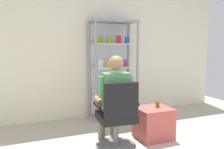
{
  "coord_description": "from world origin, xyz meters",
  "views": [
    {
      "loc": [
        -1.39,
        -1.51,
        1.42
      ],
      "look_at": [
        -0.07,
        1.65,
        1.0
      ],
      "focal_mm": 37.98,
      "sensor_mm": 36.0,
      "label": 1
    }
  ],
  "objects_px": {
    "storage_crate": "(153,123)",
    "office_chair": "(117,123)",
    "display_cabinet_main": "(112,69)",
    "tea_glass": "(158,104)",
    "seated_shopkeeper": "(114,97)"
  },
  "relations": [
    {
      "from": "seated_shopkeeper",
      "to": "display_cabinet_main",
      "type": "bearing_deg",
      "value": 68.14
    },
    {
      "from": "office_chair",
      "to": "storage_crate",
      "type": "distance_m",
      "value": 0.74
    },
    {
      "from": "tea_glass",
      "to": "seated_shopkeeper",
      "type": "bearing_deg",
      "value": -176.34
    },
    {
      "from": "display_cabinet_main",
      "to": "office_chair",
      "type": "bearing_deg",
      "value": -110.18
    },
    {
      "from": "display_cabinet_main",
      "to": "office_chair",
      "type": "relative_size",
      "value": 1.98
    },
    {
      "from": "storage_crate",
      "to": "office_chair",
      "type": "bearing_deg",
      "value": -164.32
    },
    {
      "from": "storage_crate",
      "to": "display_cabinet_main",
      "type": "bearing_deg",
      "value": 96.92
    },
    {
      "from": "office_chair",
      "to": "storage_crate",
      "type": "height_order",
      "value": "office_chair"
    },
    {
      "from": "display_cabinet_main",
      "to": "seated_shopkeeper",
      "type": "distance_m",
      "value": 1.43
    },
    {
      "from": "storage_crate",
      "to": "seated_shopkeeper",
      "type": "bearing_deg",
      "value": -177.26
    },
    {
      "from": "display_cabinet_main",
      "to": "seated_shopkeeper",
      "type": "height_order",
      "value": "display_cabinet_main"
    },
    {
      "from": "office_chair",
      "to": "tea_glass",
      "type": "distance_m",
      "value": 0.81
    },
    {
      "from": "storage_crate",
      "to": "tea_glass",
      "type": "height_order",
      "value": "tea_glass"
    },
    {
      "from": "office_chair",
      "to": "storage_crate",
      "type": "bearing_deg",
      "value": 15.68
    },
    {
      "from": "office_chair",
      "to": "seated_shopkeeper",
      "type": "xyz_separation_m",
      "value": [
        0.02,
        0.16,
        0.32
      ]
    }
  ]
}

